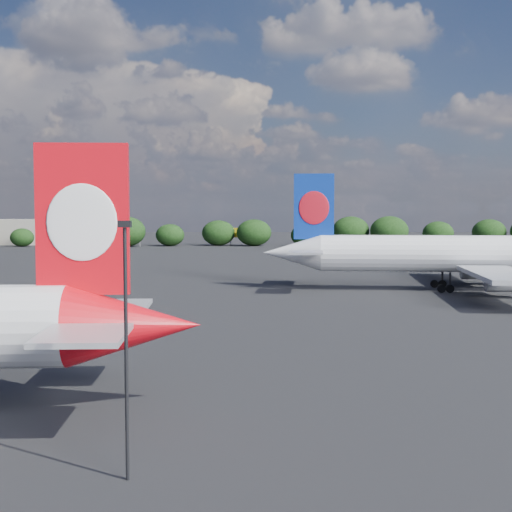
{
  "coord_description": "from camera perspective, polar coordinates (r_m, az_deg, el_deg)",
  "views": [
    {
      "loc": [
        14.82,
        -40.25,
        11.48
      ],
      "look_at": [
        16.0,
        12.0,
        8.0
      ],
      "focal_mm": 50.0,
      "sensor_mm": 36.0,
      "label": 1
    }
  ],
  "objects": [
    {
      "name": "billboard_yellow",
      "position": [
        222.4,
        -2.02,
        1.85
      ],
      "size": [
        5.0,
        0.3,
        5.5
      ],
      "color": "yellow",
      "rests_on": "ground"
    },
    {
      "name": "ground",
      "position": [
        101.99,
        -9.65,
        -2.71
      ],
      "size": [
        500.0,
        500.0,
        0.0
      ],
      "primitive_type": "plane",
      "color": "black",
      "rests_on": "ground"
    },
    {
      "name": "highway_sign",
      "position": [
        218.88,
        -9.92,
        1.57
      ],
      "size": [
        6.0,
        0.3,
        4.5
      ],
      "color": "#125D28",
      "rests_on": "ground"
    },
    {
      "name": "horizon_treeline",
      "position": [
        220.12,
        -0.29,
        1.89
      ],
      "size": [
        201.8,
        17.13,
        9.2
      ],
      "color": "black",
      "rests_on": "ground"
    },
    {
      "name": "apron_lamp_post",
      "position": [
        30.45,
        -10.36,
        -6.35
      ],
      "size": [
        0.55,
        0.3,
        10.99
      ],
      "color": "black",
      "rests_on": "ground"
    },
    {
      "name": "china_southern_airliner",
      "position": [
        103.54,
        15.17,
        0.09
      ],
      "size": [
        50.42,
        48.02,
        16.44
      ],
      "color": "white",
      "rests_on": "ground"
    }
  ]
}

